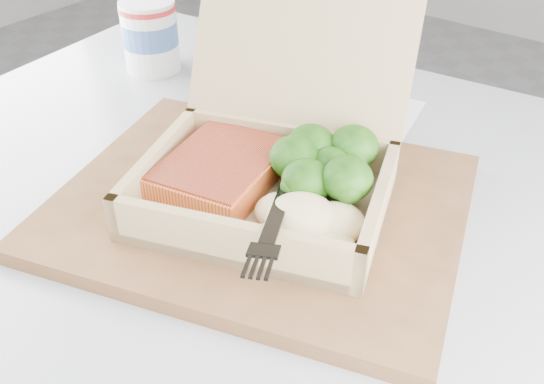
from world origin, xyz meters
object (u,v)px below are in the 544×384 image
Objects in this scene: takeout_container at (277,141)px; serving_tray at (260,205)px; cafe_table at (215,351)px; paper_cup at (150,34)px.

serving_tray is at bearing -104.37° from takeout_container.
cafe_table is at bearing -131.91° from serving_tray.
cafe_table is 0.43m from paper_cup.
takeout_container is at bearing -22.93° from paper_cup.
serving_tray is (0.04, 0.04, 0.20)m from cafe_table.
cafe_table is 2.49× the size of serving_tray.
takeout_container reaches higher than serving_tray.
paper_cup is (-0.29, 0.20, 0.24)m from cafe_table.
serving_tray is 1.19× the size of takeout_container.
serving_tray is 0.06m from takeout_container.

